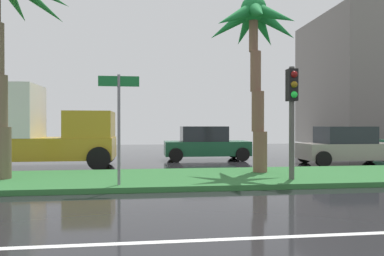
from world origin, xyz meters
name	(u,v)px	position (x,y,z in m)	size (l,w,h in m)	color
ground_plane	(145,178)	(0.00, 9.00, -0.05)	(90.00, 42.00, 0.10)	black
near_lane_divider_stripe	(143,243)	(0.00, 2.00, 0.00)	(81.00, 0.14, 0.01)	white
median_strip	(144,179)	(0.00, 8.00, 0.07)	(85.50, 4.00, 0.15)	#2D6B33
palm_tree_centre_left	(255,33)	(3.84, 8.79, 5.01)	(3.41, 3.57, 6.17)	brown
traffic_signal_median_right	(292,102)	(4.40, 6.85, 2.48)	(0.28, 0.43, 3.38)	#4C4C47
street_name_sign	(119,114)	(-0.68, 6.50, 2.08)	(1.10, 0.08, 3.00)	slate
box_truck_lead	(34,131)	(-4.58, 12.25, 1.55)	(6.40, 2.64, 3.46)	#B28C1E
car_in_traffic_leading	(206,144)	(3.09, 14.70, 0.83)	(4.30, 2.02, 1.72)	#195133
car_in_traffic_second	(347,146)	(9.12, 11.83, 0.83)	(4.30, 2.02, 1.72)	gray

